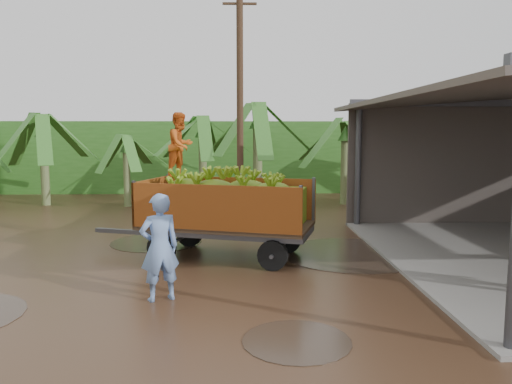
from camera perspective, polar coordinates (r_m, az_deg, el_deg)
The scene contains 6 objects.
ground at distance 10.85m, azimuth -9.80°, elevation -9.74°, with size 100.00×100.00×0.00m, color black.
hedge_north at distance 26.55m, azimuth -9.36°, elevation 4.04°, with size 22.00×3.00×3.60m, color #2D661E.
banana_trailer at distance 12.26m, azimuth -3.55°, elevation -1.64°, with size 5.76×3.08×3.59m.
man_blue at distance 9.31m, azimuth -10.97°, elevation -6.21°, with size 0.73×0.48×1.99m, color #7193CD.
utility_pole at distance 18.16m, azimuth -1.84°, elevation 10.21°, with size 1.20×0.24×8.15m.
banana_plants at distance 18.37m, azimuth -19.92°, elevation 2.83°, with size 25.21×20.69×4.45m.
Camera 1 is at (1.51, -10.29, 3.09)m, focal length 35.00 mm.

